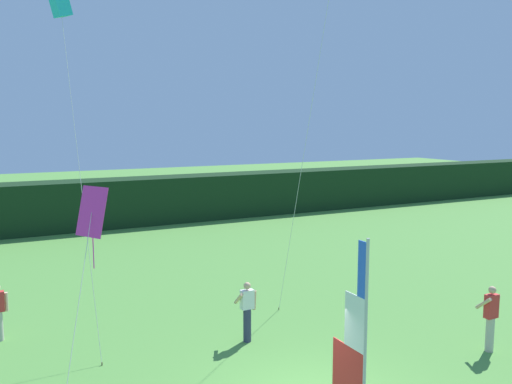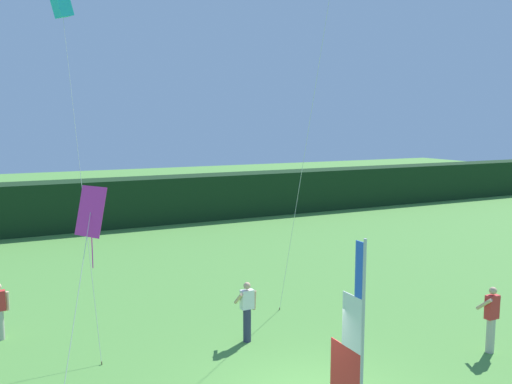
# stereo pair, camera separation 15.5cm
# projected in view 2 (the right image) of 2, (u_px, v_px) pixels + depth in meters

# --- Properties ---
(distant_treeline) EXTENTS (80.00, 2.40, 2.75)m
(distant_treeline) POSITION_uv_depth(u_px,v_px,m) (105.00, 203.00, 31.43)
(distant_treeline) COLOR black
(distant_treeline) RESTS_ON ground
(banner_flag) EXTENTS (0.06, 1.03, 4.00)m
(banner_flag) POSITION_uv_depth(u_px,v_px,m) (353.00, 344.00, 10.23)
(banner_flag) COLOR #B7B7BC
(banner_flag) RESTS_ON ground
(person_mid_field) EXTENTS (0.55, 0.48, 1.78)m
(person_mid_field) POSITION_uv_depth(u_px,v_px,m) (491.00, 317.00, 14.27)
(person_mid_field) COLOR #B7B2A3
(person_mid_field) RESTS_ON ground
(person_far_left) EXTENTS (0.55, 0.48, 1.70)m
(person_far_left) POSITION_uv_depth(u_px,v_px,m) (247.00, 310.00, 14.99)
(person_far_left) COLOR #2D334C
(person_far_left) RESTS_ON ground
(kite_cyan_box_0) EXTENTS (0.66, 4.02, 9.75)m
(kite_cyan_box_0) POSITION_uv_depth(u_px,v_px,m) (62.00, 8.00, 15.68)
(kite_cyan_box_0) COLOR brown
(kite_cyan_box_0) RESTS_ON ground
(kite_magenta_diamond_3) EXTENTS (1.66, 3.29, 4.70)m
(kite_magenta_diamond_3) POSITION_uv_depth(u_px,v_px,m) (90.00, 218.00, 11.53)
(kite_magenta_diamond_3) COLOR brown
(kite_magenta_diamond_3) RESTS_ON ground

